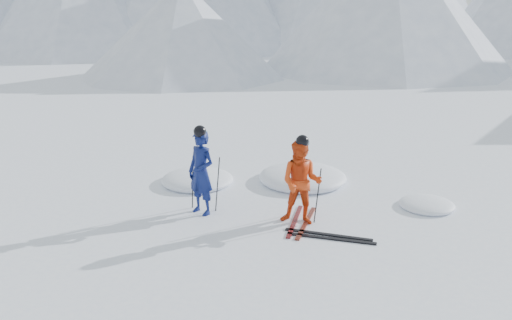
% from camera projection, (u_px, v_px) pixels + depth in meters
% --- Properties ---
extents(ground, '(160.00, 160.00, 0.00)m').
position_uv_depth(ground, '(326.00, 230.00, 10.67)').
color(ground, white).
rests_on(ground, ground).
extents(skier_blue, '(0.75, 0.60, 1.80)m').
position_uv_depth(skier_blue, '(201.00, 173.00, 11.27)').
color(skier_blue, '#0D1853').
rests_on(skier_blue, ground).
extents(skier_red, '(0.93, 0.78, 1.73)m').
position_uv_depth(skier_red, '(301.00, 182.00, 10.78)').
color(skier_red, red).
rests_on(skier_red, ground).
extents(pole_blue_left, '(0.12, 0.08, 1.20)m').
position_uv_depth(pole_blue_left, '(193.00, 182.00, 11.60)').
color(pole_blue_left, black).
rests_on(pole_blue_left, ground).
extents(pole_blue_right, '(0.12, 0.07, 1.20)m').
position_uv_depth(pole_blue_right, '(218.00, 184.00, 11.48)').
color(pole_blue_right, black).
rests_on(pole_blue_right, ground).
extents(pole_red_left, '(0.12, 0.09, 1.15)m').
position_uv_depth(pole_red_left, '(291.00, 190.00, 11.19)').
color(pole_red_left, black).
rests_on(pole_red_left, ground).
extents(pole_red_right, '(0.12, 0.08, 1.15)m').
position_uv_depth(pole_red_right, '(318.00, 196.00, 10.87)').
color(pole_red_right, black).
rests_on(pole_red_right, ground).
extents(ski_worn_left, '(0.42, 1.69, 0.03)m').
position_uv_depth(ski_worn_left, '(295.00, 221.00, 11.06)').
color(ski_worn_left, black).
rests_on(ski_worn_left, ground).
extents(ski_worn_right, '(0.30, 1.70, 0.03)m').
position_uv_depth(ski_worn_right, '(306.00, 223.00, 10.97)').
color(ski_worn_right, black).
rests_on(ski_worn_right, ground).
extents(ski_loose_a, '(1.70, 0.26, 0.03)m').
position_uv_depth(ski_loose_a, '(328.00, 235.00, 10.42)').
color(ski_loose_a, black).
rests_on(ski_loose_a, ground).
extents(ski_loose_b, '(1.70, 0.31, 0.03)m').
position_uv_depth(ski_loose_b, '(331.00, 239.00, 10.25)').
color(ski_loose_b, black).
rests_on(ski_loose_b, ground).
extents(snow_lumps, '(6.89, 3.14, 0.48)m').
position_uv_depth(snow_lumps, '(280.00, 184.00, 13.33)').
color(snow_lumps, white).
rests_on(snow_lumps, ground).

